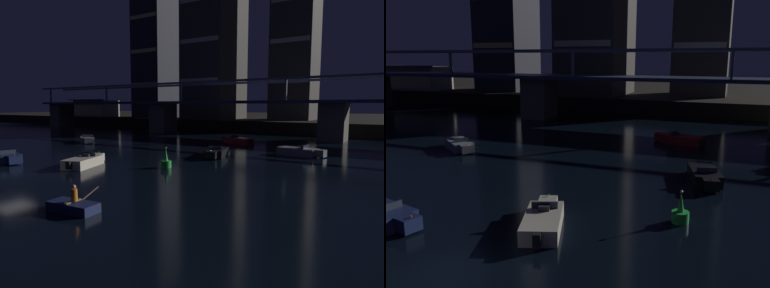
{
  "view_description": "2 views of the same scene",
  "coord_description": "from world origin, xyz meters",
  "views": [
    {
      "loc": [
        24.75,
        -13.57,
        5.18
      ],
      "look_at": [
        5.56,
        16.34,
        1.11
      ],
      "focal_mm": 31.34,
      "sensor_mm": 36.0,
      "label": 1
    },
    {
      "loc": [
        10.25,
        -11.49,
        8.38
      ],
      "look_at": [
        -0.12,
        14.54,
        2.32
      ],
      "focal_mm": 37.58,
      "sensor_mm": 36.0,
      "label": 2
    }
  ],
  "objects": [
    {
      "name": "speedboat_near_left",
      "position": [
        1.69,
        5.32,
        0.41
      ],
      "size": [
        3.01,
        5.12,
        1.16
      ],
      "color": "beige",
      "rests_on": "ground"
    },
    {
      "name": "tower_west_tall",
      "position": [
        -12.44,
        53.8,
        22.94
      ],
      "size": [
        9.98,
        13.83,
        41.79
      ],
      "color": "#423D38",
      "rests_on": "far_riverbank"
    },
    {
      "name": "speedboat_mid_right",
      "position": [
        -6.33,
        2.93,
        0.41
      ],
      "size": [
        5.21,
        2.62,
        1.16
      ],
      "color": "#19234C",
      "rests_on": "ground"
    },
    {
      "name": "tower_west_low",
      "position": [
        -31.07,
        56.19,
        22.97
      ],
      "size": [
        8.79,
        10.05,
        41.84
      ],
      "color": "#282833",
      "rests_on": "far_riverbank"
    },
    {
      "name": "speedboat_near_right",
      "position": [
        5.22,
        28.55,
        0.41
      ],
      "size": [
        5.15,
        2.89,
        1.16
      ],
      "color": "maroon",
      "rests_on": "ground"
    },
    {
      "name": "far_riverbank",
      "position": [
        0.0,
        86.92,
        1.1
      ],
      "size": [
        240.0,
        80.0,
        2.2
      ],
      "primitive_type": "cube",
      "color": "black",
      "rests_on": "ground"
    },
    {
      "name": "dinghy_with_paddler",
      "position": [
        11.2,
        -3.27,
        0.28
      ],
      "size": [
        2.7,
        2.48,
        1.36
      ],
      "color": "#19234C",
      "rests_on": "ground"
    },
    {
      "name": "speedboat_near_center",
      "position": [
        15.56,
        21.56,
        0.41
      ],
      "size": [
        5.23,
        2.44,
        1.16
      ],
      "color": "gray",
      "rests_on": "ground"
    },
    {
      "name": "speedboat_mid_left",
      "position": [
        -13.47,
        18.28,
        0.41
      ],
      "size": [
        4.68,
        4.01,
        1.16
      ],
      "color": "gray",
      "rests_on": "ground"
    },
    {
      "name": "channel_buoy",
      "position": [
        7.95,
        8.56,
        0.48
      ],
      "size": [
        0.9,
        0.9,
        1.76
      ],
      "color": "green",
      "rests_on": "ground"
    },
    {
      "name": "tower_central",
      "position": [
        4.13,
        58.74,
        22.37
      ],
      "size": [
        8.56,
        8.58,
        40.64
      ],
      "color": "#423D38",
      "rests_on": "far_riverbank"
    },
    {
      "name": "river_bridge",
      "position": [
        0.0,
        38.91,
        4.33
      ],
      "size": [
        100.13,
        6.4,
        9.38
      ],
      "color": "#605B51",
      "rests_on": "ground"
    },
    {
      "name": "speedboat_mid_center",
      "position": [
        8.54,
        16.44,
        0.41
      ],
      "size": [
        2.71,
        5.2,
        1.16
      ],
      "color": "black",
      "rests_on": "ground"
    },
    {
      "name": "ground_plane",
      "position": [
        0.0,
        0.0,
        0.0
      ],
      "size": [
        400.0,
        400.0,
        0.0
      ],
      "primitive_type": "plane",
      "color": "black"
    },
    {
      "name": "waterfront_pavilion",
      "position": [
        -48.36,
        50.83,
        4.44
      ],
      "size": [
        12.4,
        7.4,
        4.7
      ],
      "color": "#B2AD9E",
      "rests_on": "far_riverbank"
    }
  ]
}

